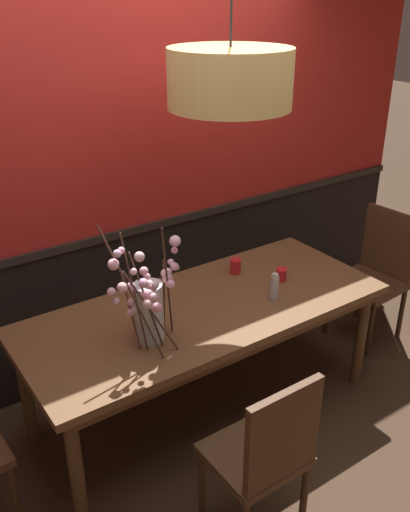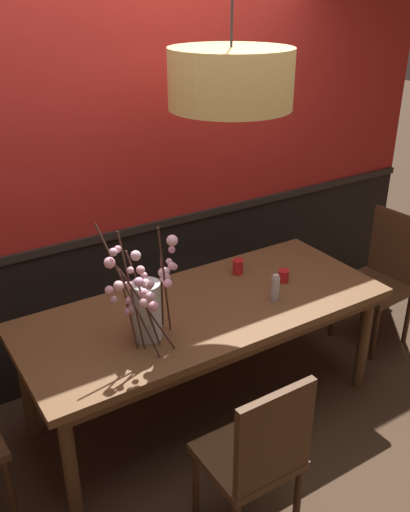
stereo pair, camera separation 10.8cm
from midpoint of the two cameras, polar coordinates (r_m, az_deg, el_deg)
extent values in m
plane|color=#422D1E|center=(3.69, 0.87, -15.19)|extent=(24.00, 24.00, 0.00)
cube|color=black|center=(3.97, -5.36, -3.48)|extent=(4.73, 0.12, 0.97)
cube|color=black|center=(3.75, -5.60, 3.18)|extent=(4.73, 0.14, 0.05)
cube|color=#B2231E|center=(3.52, -6.26, 15.56)|extent=(4.73, 0.12, 1.67)
cube|color=brown|center=(3.26, 0.95, -5.44)|extent=(2.14, 0.89, 0.05)
cube|color=brown|center=(3.29, 0.94, -6.38)|extent=(2.03, 0.78, 0.08)
cylinder|color=brown|center=(2.90, -12.35, -20.31)|extent=(0.07, 0.07, 0.71)
cylinder|color=brown|center=(3.80, 16.55, -8.30)|extent=(0.07, 0.07, 0.71)
cylinder|color=brown|center=(3.43, -16.77, -12.58)|extent=(0.07, 0.07, 0.71)
cylinder|color=brown|center=(4.22, 9.44, -3.91)|extent=(0.07, 0.07, 0.71)
cube|color=#4C301C|center=(4.10, -1.70, -2.90)|extent=(0.41, 0.39, 0.04)
cube|color=#4C301C|center=(4.12, -3.01, 1.29)|extent=(0.38, 0.04, 0.48)
cylinder|color=#412917|center=(4.18, 1.54, -6.03)|extent=(0.04, 0.04, 0.43)
cylinder|color=#412917|center=(4.03, -2.54, -7.43)|extent=(0.04, 0.04, 0.43)
cylinder|color=#412917|center=(4.42, -0.86, -4.14)|extent=(0.04, 0.04, 0.43)
cylinder|color=#412917|center=(4.27, -4.79, -5.38)|extent=(0.04, 0.04, 0.43)
cube|color=#4C301C|center=(3.87, -9.29, -5.33)|extent=(0.43, 0.42, 0.04)
cube|color=#4C301C|center=(3.90, -10.74, -1.40)|extent=(0.39, 0.06, 0.40)
cylinder|color=#412917|center=(3.93, -5.65, -8.52)|extent=(0.04, 0.04, 0.42)
cylinder|color=#412917|center=(3.81, -10.17, -10.16)|extent=(0.04, 0.04, 0.42)
cylinder|color=#412917|center=(4.18, -8.05, -6.38)|extent=(0.04, 0.04, 0.42)
cylinder|color=#412917|center=(4.06, -12.34, -7.84)|extent=(0.04, 0.04, 0.42)
cube|color=#4C301C|center=(4.28, 17.44, -2.99)|extent=(0.47, 0.48, 0.04)
cube|color=#4C301C|center=(4.31, 19.51, 0.96)|extent=(0.07, 0.43, 0.50)
cylinder|color=#412917|center=(4.16, 17.54, -7.58)|extent=(0.04, 0.04, 0.42)
cylinder|color=#412917|center=(4.36, 13.52, -5.45)|extent=(0.04, 0.04, 0.42)
cylinder|color=#412917|center=(4.44, 20.50, -5.84)|extent=(0.04, 0.04, 0.42)
cylinder|color=#412917|center=(4.62, 16.60, -3.92)|extent=(0.04, 0.04, 0.42)
cylinder|color=#412917|center=(3.07, -18.05, -21.80)|extent=(0.04, 0.04, 0.43)
cube|color=#4C301C|center=(2.78, 5.48, -19.53)|extent=(0.42, 0.40, 0.04)
cube|color=#4C301C|center=(2.51, 8.35, -17.78)|extent=(0.40, 0.04, 0.47)
cylinder|color=#412917|center=(2.97, 0.18, -22.13)|extent=(0.04, 0.04, 0.43)
cylinder|color=#412917|center=(3.12, 6.07, -19.41)|extent=(0.04, 0.04, 0.43)
cylinder|color=#412917|center=(2.95, 10.46, -23.18)|extent=(0.04, 0.04, 0.43)
cylinder|color=silver|center=(2.91, -4.86, -5.54)|extent=(0.15, 0.15, 0.32)
cylinder|color=silver|center=(2.97, -4.77, -7.53)|extent=(0.13, 0.13, 0.07)
cylinder|color=#472D23|center=(2.77, -2.99, -2.70)|extent=(0.15, 0.18, 0.68)
sphere|color=#FAA8C7|center=(2.74, -2.67, -2.81)|extent=(0.04, 0.04, 0.04)
sphere|color=#EEBCD2|center=(2.75, -3.23, -1.69)|extent=(0.04, 0.04, 0.04)
sphere|color=#F2A7CD|center=(2.71, -2.26, 0.62)|extent=(0.03, 0.03, 0.03)
sphere|color=#EEA6C2|center=(2.76, -2.27, -1.02)|extent=(0.04, 0.04, 0.04)
sphere|color=#F7BCCD|center=(2.66, -2.19, 1.57)|extent=(0.05, 0.05, 0.05)
cylinder|color=#472D23|center=(2.76, -4.67, -5.54)|extent=(0.23, 0.13, 0.46)
sphere|color=#E7AABA|center=(2.64, -4.46, -4.16)|extent=(0.05, 0.05, 0.05)
sphere|color=#F8BFC7|center=(2.64, -5.05, -4.76)|extent=(0.05, 0.05, 0.05)
sphere|color=#F2BCCE|center=(2.55, -4.32, -2.85)|extent=(0.03, 0.03, 0.03)
sphere|color=#E6AEC4|center=(2.57, -4.51, -3.09)|extent=(0.04, 0.04, 0.04)
sphere|color=#FBA6C3|center=(2.72, -4.10, -5.13)|extent=(0.05, 0.05, 0.05)
sphere|color=#F9A7D1|center=(2.53, -5.52, -2.65)|extent=(0.04, 0.04, 0.04)
cylinder|color=#472D23|center=(2.73, -6.66, -3.66)|extent=(0.18, 0.29, 0.66)
sphere|color=#EBB1D1|center=(2.54, -8.08, 0.38)|extent=(0.04, 0.04, 0.04)
sphere|color=#FDB1C1|center=(2.57, -8.47, -0.69)|extent=(0.05, 0.05, 0.05)
sphere|color=#F9B8BC|center=(2.65, -7.60, -3.04)|extent=(0.05, 0.05, 0.05)
cylinder|color=#472D23|center=(2.89, -6.75, -5.20)|extent=(0.03, 0.22, 0.37)
sphere|color=#F5A5CE|center=(2.89, -6.73, -5.60)|extent=(0.04, 0.04, 0.04)
sphere|color=silver|center=(2.84, -8.17, -4.41)|extent=(0.04, 0.04, 0.04)
sphere|color=#ECB4C7|center=(2.88, -6.21, -5.33)|extent=(0.06, 0.06, 0.06)
sphere|color=#F5A5C5|center=(2.87, -6.64, -4.55)|extent=(0.04, 0.04, 0.04)
sphere|color=#F9B6C7|center=(2.82, -8.59, -3.46)|extent=(0.05, 0.05, 0.05)
cylinder|color=#472D23|center=(2.90, -3.32, -3.84)|extent=(0.07, 0.13, 0.46)
sphere|color=#E5A7C4|center=(2.83, -2.07, -1.11)|extent=(0.03, 0.03, 0.03)
sphere|color=#EEABCE|center=(2.83, -2.92, -2.23)|extent=(0.03, 0.03, 0.03)
sphere|color=#E7B3D1|center=(2.84, -2.60, -0.55)|extent=(0.03, 0.03, 0.03)
sphere|color=beige|center=(2.84, -2.90, -1.58)|extent=(0.04, 0.04, 0.04)
sphere|color=#F5B5CE|center=(2.82, -2.94, -2.26)|extent=(0.05, 0.05, 0.05)
cylinder|color=#472D23|center=(2.78, -5.14, -4.44)|extent=(0.13, 0.08, 0.54)
sphere|color=#F1B8CF|center=(2.70, -5.07, -1.99)|extent=(0.03, 0.03, 0.03)
sphere|color=beige|center=(2.66, -4.92, -2.80)|extent=(0.05, 0.05, 0.05)
sphere|color=beige|center=(2.58, -5.86, 0.03)|extent=(0.05, 0.05, 0.05)
sphere|color=#FBADBF|center=(2.66, -5.40, -1.43)|extent=(0.04, 0.04, 0.04)
sphere|color=#F8ABC4|center=(2.77, -5.19, -3.78)|extent=(0.05, 0.05, 0.05)
cylinder|color=#472D23|center=(2.77, -6.35, -3.66)|extent=(0.06, 0.14, 0.61)
sphere|color=#FBAACC|center=(2.59, -7.66, 0.70)|extent=(0.03, 0.03, 0.03)
sphere|color=#F7ACCF|center=(2.76, -6.68, -2.99)|extent=(0.05, 0.05, 0.05)
sphere|color=#F6BDCC|center=(2.68, -6.44, -1.45)|extent=(0.03, 0.03, 0.03)
cylinder|color=red|center=(3.58, 4.22, -1.08)|extent=(0.07, 0.07, 0.10)
torus|color=red|center=(3.56, 4.24, -0.44)|extent=(0.07, 0.07, 0.01)
cylinder|color=silver|center=(3.59, 4.21, -1.29)|extent=(0.05, 0.05, 0.05)
cylinder|color=red|center=(3.52, 8.84, -2.00)|extent=(0.06, 0.06, 0.08)
torus|color=red|center=(3.51, 8.88, -1.47)|extent=(0.07, 0.07, 0.01)
cylinder|color=silver|center=(3.53, 8.83, -2.18)|extent=(0.05, 0.05, 0.04)
cylinder|color=#ADADB2|center=(3.30, 8.06, -3.33)|extent=(0.05, 0.05, 0.15)
cylinder|color=beige|center=(3.26, 8.14, -2.07)|extent=(0.04, 0.04, 0.02)
cylinder|color=tan|center=(2.90, 3.68, 17.51)|extent=(0.62, 0.62, 0.29)
sphere|color=#F9EAB7|center=(2.91, 3.66, 16.66)|extent=(0.14, 0.14, 0.14)
camera|label=1|loc=(0.05, -89.00, 0.48)|focal=39.49mm
camera|label=2|loc=(0.05, 91.00, -0.48)|focal=39.49mm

